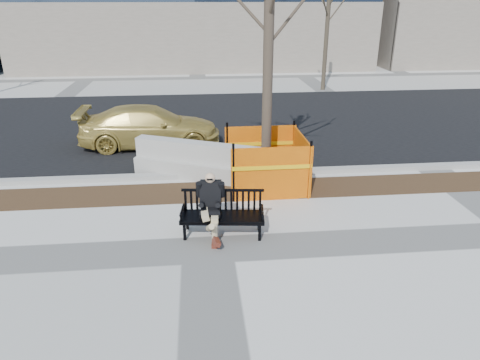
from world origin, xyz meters
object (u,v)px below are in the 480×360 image
(bench, at_px, (223,234))
(sedan, at_px, (152,146))
(jersey_barrier_left, at_px, (198,177))
(tree_fence, at_px, (265,185))
(seated_man, at_px, (211,233))

(bench, distance_m, sedan, 6.09)
(sedan, relative_size, jersey_barrier_left, 1.28)
(sedan, bearing_deg, tree_fence, -138.65)
(bench, height_order, tree_fence, tree_fence)
(seated_man, bearing_deg, sedan, 112.30)
(bench, relative_size, sedan, 0.39)
(seated_man, distance_m, sedan, 5.96)
(sedan, height_order, jersey_barrier_left, sedan)
(bench, xyz_separation_m, seated_man, (-0.22, 0.07, 0.00))
(bench, xyz_separation_m, sedan, (-1.87, 5.80, 0.00))
(seated_man, relative_size, jersey_barrier_left, 0.38)
(tree_fence, distance_m, sedan, 4.61)
(jersey_barrier_left, bearing_deg, seated_man, -61.04)
(tree_fence, bearing_deg, sedan, 131.64)
(tree_fence, distance_m, jersey_barrier_left, 1.79)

